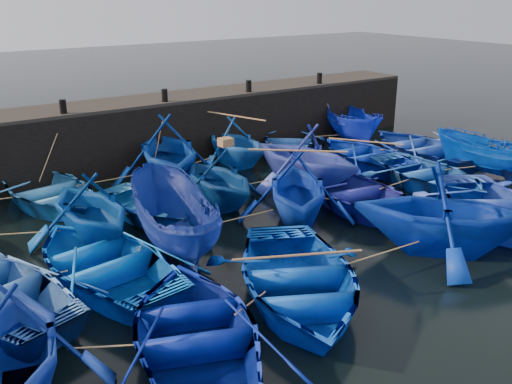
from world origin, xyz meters
TOP-DOWN VIEW (x-y plane):
  - ground at (0.00, 0.00)m, footprint 120.00×120.00m
  - quay_wall at (0.00, 10.50)m, footprint 26.00×2.50m
  - quay_top at (0.00, 10.50)m, footprint 26.00×2.50m
  - bollard_1 at (-4.00, 9.60)m, footprint 0.24×0.24m
  - bollard_2 at (0.00, 9.60)m, footprint 0.24×0.24m
  - bollard_3 at (4.00, 9.60)m, footprint 0.24×0.24m
  - bollard_4 at (8.00, 9.60)m, footprint 0.24×0.24m
  - boat_1 at (-5.36, 7.49)m, footprint 4.38×5.59m
  - boat_2 at (-1.01, 7.49)m, footprint 5.40×5.85m
  - boat_3 at (2.22, 7.95)m, footprint 3.36×3.89m
  - boat_4 at (5.25, 8.32)m, footprint 5.64×5.81m
  - boat_5 at (8.58, 7.78)m, footprint 3.16×4.89m
  - boat_7 at (-5.12, 3.98)m, footprint 3.76×4.29m
  - boat_8 at (-2.90, 4.37)m, footprint 4.57×5.43m
  - boat_9 at (-0.70, 4.36)m, footprint 3.39×3.92m
  - boat_10 at (2.88, 4.25)m, footprint 4.81×5.30m
  - boat_11 at (6.51, 4.90)m, footprint 3.80×5.11m
  - boat_12 at (9.15, 4.19)m, footprint 4.41×5.82m
  - boat_14 at (-5.68, 1.50)m, footprint 4.64×5.93m
  - boat_15 at (-3.56, 2.00)m, footprint 2.89×5.32m
  - boat_16 at (0.65, 1.94)m, footprint 5.41×5.57m
  - boat_17 at (2.91, 1.45)m, footprint 4.36×5.62m
  - boat_18 at (6.47, 1.61)m, footprint 4.29×5.57m
  - boat_19 at (9.55, 1.24)m, footprint 3.04×4.58m
  - boat_20 at (-8.45, -1.59)m, footprint 4.27×4.66m
  - boat_21 at (-5.24, -2.37)m, footprint 5.32×6.19m
  - boat_22 at (-2.38, -1.96)m, footprint 6.10×6.82m
  - boat_23 at (2.50, -2.10)m, footprint 6.26×6.28m
  - boat_24 at (5.42, -1.63)m, footprint 6.31×6.75m
  - wooden_crate at (-0.40, 4.36)m, footprint 0.43×0.37m
  - mooring_ropes at (0.29, 4.87)m, footprint 17.94×11.93m
  - loose_oars at (1.75, 3.21)m, footprint 11.14×11.98m

SIDE VIEW (x-z plane):
  - ground at x=0.00m, z-range 0.00..0.00m
  - boat_8 at x=-2.90m, z-range 0.00..0.96m
  - boat_4 at x=5.25m, z-range 0.00..0.98m
  - boat_11 at x=6.51m, z-range 0.00..1.02m
  - boat_1 at x=-5.36m, z-range 0.00..1.06m
  - boat_18 at x=6.47m, z-range 0.00..1.07m
  - boat_17 at x=2.91m, z-range 0.00..1.07m
  - boat_21 at x=-5.24m, z-range 0.00..1.08m
  - boat_14 at x=-5.68m, z-range 0.00..1.12m
  - boat_12 at x=9.15m, z-range 0.00..1.14m
  - boat_24 at x=5.42m, z-range 0.00..1.14m
  - boat_22 at x=-2.38m, z-range 0.00..1.17m
  - boat_19 at x=9.55m, z-range 0.00..1.66m
  - mooring_ropes at x=0.29m, z-range -0.19..1.91m
  - boat_5 at x=8.58m, z-range 0.00..1.77m
  - boat_15 at x=-3.56m, z-range 0.00..1.95m
  - boat_9 at x=-0.70m, z-range 0.00..2.03m
  - boat_3 at x=2.22m, z-range 0.00..2.03m
  - boat_20 at x=-8.45m, z-range 0.00..2.07m
  - boat_7 at x=-5.12m, z-range 0.00..2.15m
  - boat_16 at x=0.65m, z-range 0.00..2.23m
  - boat_10 at x=2.88m, z-range 0.00..2.42m
  - quay_wall at x=0.00m, z-range 0.00..2.50m
  - boat_23 at x=2.50m, z-range 0.00..2.51m
  - boat_2 at x=-1.01m, z-range 0.00..2.56m
  - loose_oars at x=1.75m, z-range 1.00..2.28m
  - wooden_crate at x=-0.40m, z-range 2.03..2.29m
  - quay_top at x=0.00m, z-range 2.50..2.62m
  - bollard_1 at x=-4.00m, z-range 2.62..3.12m
  - bollard_2 at x=0.00m, z-range 2.62..3.12m
  - bollard_3 at x=4.00m, z-range 2.62..3.12m
  - bollard_4 at x=8.00m, z-range 2.62..3.12m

